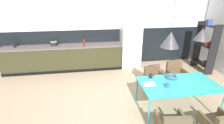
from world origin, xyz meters
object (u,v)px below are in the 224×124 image
Objects in this scene: armchair_by_stool at (173,124)px; armchair_facing_counter at (176,72)px; armchair_head_of_table at (154,76)px; mug_short_terracotta at (151,76)px; pendant_lamp_over_table_far at (202,34)px; armchair_corner_seat at (220,123)px; cooking_pot at (54,44)px; pendant_lamp_over_table_near at (170,39)px; fruit_bowl at (171,76)px; refrigerator_column at (131,39)px; open_shelf_unit at (206,46)px; bottle_spice_small at (14,44)px; bottle_vinegar_dark at (84,43)px; open_book at (149,84)px; dining_table at (179,85)px; mug_tall_blue at (167,85)px.

armchair_facing_counter is at bearing 66.38° from armchair_by_stool.
armchair_facing_counter reaches higher than armchair_head_of_table.
pendant_lamp_over_table_far is (0.84, -0.32, 1.00)m from mug_short_terracotta.
armchair_corner_seat is (0.43, -1.83, -0.00)m from armchair_head_of_table.
armchair_facing_counter reaches higher than mug_short_terracotta.
cooking_pot is 3.99m from pendant_lamp_over_table_near.
fruit_bowl reaches higher than armchair_corner_seat.
refrigerator_column reaches higher than open_shelf_unit.
open_shelf_unit is (6.33, -0.81, -0.11)m from bottle_spice_small.
bottle_spice_small is at bearing 149.34° from pendant_lamp_over_table_far.
cooking_pot is 1.06m from bottle_vinegar_dark.
open_book is 2.85m from bottle_vinegar_dark.
armchair_facing_counter is (0.83, -1.83, -0.51)m from refrigerator_column.
open_shelf_unit is at bearing -9.73° from cooking_pot.
bottle_vinegar_dark is (-2.02, 2.55, 0.32)m from dining_table.
refrigerator_column is 8.39× the size of open_book.
open_book is at bearing 32.24° from armchair_facing_counter.
armchair_corner_seat is (0.25, -0.95, -0.21)m from dining_table.
pendant_lamp_over_table_near reaches higher than mug_short_terracotta.
mug_short_terracotta is (0.13, 0.28, 0.05)m from open_book.
mug_short_terracotta is at bearing 116.74° from armchair_corner_seat.
pendant_lamp_over_table_far is (0.91, 0.91, 1.28)m from armchair_by_stool.
open_shelf_unit is (2.55, 1.61, 0.12)m from mug_short_terracotta.
armchair_facing_counter is 1.14× the size of armchair_head_of_table.
bottle_vinegar_dark is 0.16× the size of open_shelf_unit.
armchair_facing_counter is 1.93m from open_shelf_unit.
open_shelf_unit is at bearing 43.76° from dining_table.
refrigerator_column is 2.84× the size of armchair_head_of_table.
refrigerator_column reaches higher than open_book.
cooking_pot reaches higher than mug_tall_blue.
refrigerator_column is 16.46× the size of mug_short_terracotta.
open_shelf_unit is (1.79, 2.91, 0.42)m from armchair_corner_seat.
pendant_lamp_over_table_near reaches higher than cooking_pot.
dining_table is 13.30× the size of mug_short_terracotta.
dining_table is at bearing -46.24° from open_shelf_unit.
pendant_lamp_over_table_far reaches higher than armchair_head_of_table.
armchair_head_of_table is 0.41× the size of open_shelf_unit.
armchair_facing_counter is 1.16× the size of armchair_corner_seat.
open_book is at bearing 100.37° from armchair_by_stool.
cooking_pot is at bearing 133.77° from pendant_lamp_over_table_near.
bottle_vinegar_dark is at bearing -173.41° from refrigerator_column.
bottle_vinegar_dark is at bearing 123.52° from pendant_lamp_over_table_near.
dining_table is 4.16m from cooking_pot.
bottle_vinegar_dark is at bearing 119.13° from open_book.
cooking_pot is 0.84× the size of bottle_spice_small.
armchair_by_stool reaches higher than armchair_corner_seat.
open_shelf_unit is at bearing 41.17° from mug_tall_blue.
open_book is at bearing -54.86° from open_shelf_unit.
cooking_pot is at bearing -33.98° from armchair_facing_counter.
dining_table is at bearing -174.67° from pendant_lamp_over_table_far.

